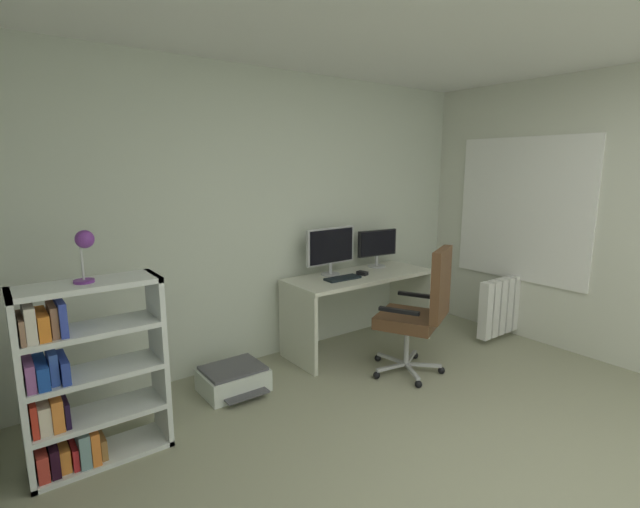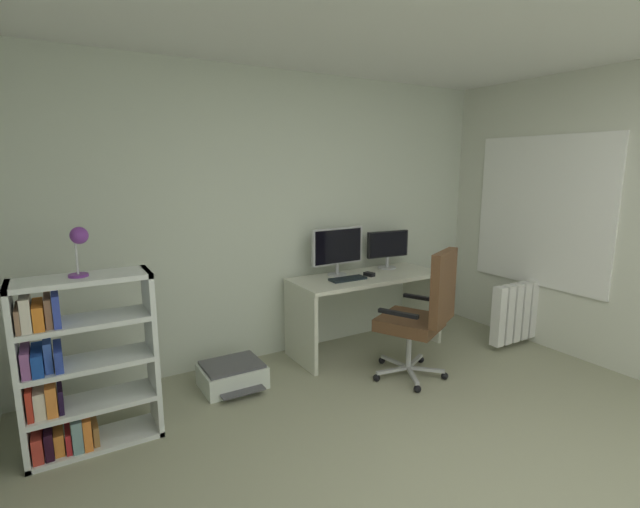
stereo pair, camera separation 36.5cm
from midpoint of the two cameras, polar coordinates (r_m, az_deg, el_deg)
wall_back at (r=4.21m, az=-8.35°, el=4.48°), size 4.50×0.10×2.56m
window_pane at (r=4.96m, az=21.95°, el=5.11°), size 0.01×1.31×1.35m
window_frame at (r=4.96m, az=21.90°, el=5.11°), size 0.02×1.39×1.43m
desk at (r=4.41m, az=2.53°, el=-4.98°), size 1.46×0.58×0.73m
monitor_main at (r=4.28m, az=-1.11°, el=0.80°), size 0.55×0.18×0.45m
monitor_secondary at (r=4.66m, az=4.91°, el=1.10°), size 0.46×0.18×0.38m
keyboard at (r=4.16m, az=0.32°, el=-3.06°), size 0.34×0.14×0.02m
computer_mouse at (r=4.34m, az=2.88°, el=-2.41°), size 0.08×0.11×0.03m
office_chair at (r=3.87m, az=9.76°, el=-6.71°), size 0.65×0.69×1.10m
bookshelf at (r=3.16m, az=-30.77°, el=-13.59°), size 0.78×0.30×1.10m
desk_lamp at (r=2.95m, az=-30.46°, el=0.80°), size 0.13×0.11×0.30m
printer at (r=3.82m, az=-13.52°, el=-14.92°), size 0.49×0.47×0.20m
radiator at (r=5.06m, az=20.60°, el=-5.83°), size 0.93×0.10×0.57m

